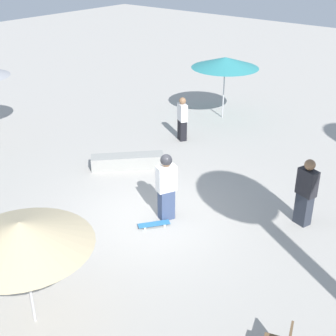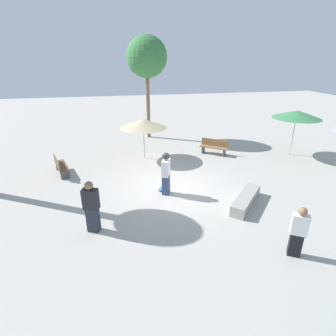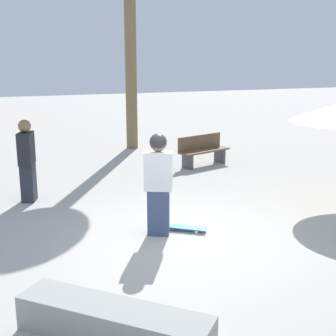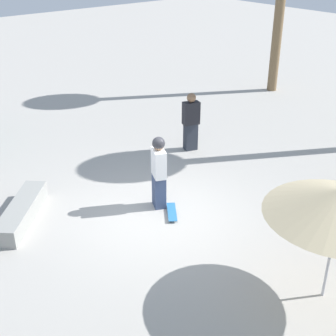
{
  "view_description": "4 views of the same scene",
  "coord_description": "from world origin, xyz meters",
  "px_view_note": "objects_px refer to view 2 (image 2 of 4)",
  "views": [
    {
      "loc": [
        -6.86,
        7.58,
        6.48
      ],
      "look_at": [
        0.03,
        -0.81,
        1.09
      ],
      "focal_mm": 50.0,
      "sensor_mm": 36.0,
      "label": 1
    },
    {
      "loc": [
        -2.23,
        -9.65,
        5.22
      ],
      "look_at": [
        -0.4,
        -0.78,
        1.36
      ],
      "focal_mm": 28.0,
      "sensor_mm": 36.0,
      "label": 2
    },
    {
      "loc": [
        6.93,
        -2.77,
        3.08
      ],
      "look_at": [
        -0.9,
        0.12,
        1.05
      ],
      "focal_mm": 50.0,
      "sensor_mm": 36.0,
      "label": 3
    },
    {
      "loc": [
        5.58,
        7.34,
        5.89
      ],
      "look_at": [
        -0.81,
        -0.45,
        0.8
      ],
      "focal_mm": 50.0,
      "sensor_mm": 36.0,
      "label": 4
    }
  ],
  "objects_px": {
    "shade_umbrella_tan": "(143,123)",
    "bystander_far": "(298,232)",
    "skateboard": "(164,187)",
    "palm_tree_center_left": "(147,57)",
    "bench_near": "(61,166)",
    "bystander_watching": "(92,207)",
    "skater_main": "(166,172)",
    "concrete_ledge": "(246,200)",
    "shade_umbrella_green": "(297,114)",
    "bench_far": "(214,147)"
  },
  "relations": [
    {
      "from": "shade_umbrella_green",
      "to": "bystander_far",
      "type": "relative_size",
      "value": 1.65
    },
    {
      "from": "skater_main",
      "to": "shade_umbrella_tan",
      "type": "xyz_separation_m",
      "value": [
        -0.37,
        4.32,
        0.99
      ]
    },
    {
      "from": "bench_near",
      "to": "shade_umbrella_green",
      "type": "relative_size",
      "value": 0.64
    },
    {
      "from": "bench_near",
      "to": "palm_tree_center_left",
      "type": "relative_size",
      "value": 0.25
    },
    {
      "from": "skater_main",
      "to": "bystander_far",
      "type": "bearing_deg",
      "value": -122.43
    },
    {
      "from": "concrete_ledge",
      "to": "bench_far",
      "type": "xyz_separation_m",
      "value": [
        0.86,
        5.64,
        0.22
      ]
    },
    {
      "from": "bench_near",
      "to": "shade_umbrella_green",
      "type": "height_order",
      "value": "shade_umbrella_green"
    },
    {
      "from": "skater_main",
      "to": "bench_far",
      "type": "bearing_deg",
      "value": -17.35
    },
    {
      "from": "skateboard",
      "to": "bench_far",
      "type": "bearing_deg",
      "value": -9.22
    },
    {
      "from": "skater_main",
      "to": "concrete_ledge",
      "type": "relative_size",
      "value": 0.9
    },
    {
      "from": "skater_main",
      "to": "concrete_ledge",
      "type": "distance_m",
      "value": 3.27
    },
    {
      "from": "concrete_ledge",
      "to": "skateboard",
      "type": "bearing_deg",
      "value": 144.73
    },
    {
      "from": "bench_near",
      "to": "shade_umbrella_green",
      "type": "bearing_deg",
      "value": 72.49
    },
    {
      "from": "bench_near",
      "to": "bystander_far",
      "type": "bearing_deg",
      "value": 27.06
    },
    {
      "from": "bench_near",
      "to": "shade_umbrella_tan",
      "type": "xyz_separation_m",
      "value": [
        4.18,
        1.41,
        1.53
      ]
    },
    {
      "from": "concrete_ledge",
      "to": "shade_umbrella_tan",
      "type": "height_order",
      "value": "shade_umbrella_tan"
    },
    {
      "from": "palm_tree_center_left",
      "to": "bystander_watching",
      "type": "relative_size",
      "value": 3.7
    },
    {
      "from": "palm_tree_center_left",
      "to": "shade_umbrella_tan",
      "type": "bearing_deg",
      "value": -101.23
    },
    {
      "from": "palm_tree_center_left",
      "to": "bystander_watching",
      "type": "height_order",
      "value": "palm_tree_center_left"
    },
    {
      "from": "bench_near",
      "to": "bystander_watching",
      "type": "relative_size",
      "value": 0.94
    },
    {
      "from": "shade_umbrella_tan",
      "to": "bystander_far",
      "type": "bearing_deg",
      "value": -69.58
    },
    {
      "from": "bench_near",
      "to": "bench_far",
      "type": "xyz_separation_m",
      "value": [
        8.21,
        1.22,
        0.0
      ]
    },
    {
      "from": "concrete_ledge",
      "to": "bystander_far",
      "type": "distance_m",
      "value": 2.88
    },
    {
      "from": "shade_umbrella_green",
      "to": "palm_tree_center_left",
      "type": "height_order",
      "value": "palm_tree_center_left"
    },
    {
      "from": "bystander_watching",
      "to": "bench_far",
      "type": "bearing_deg",
      "value": -118.83
    },
    {
      "from": "concrete_ledge",
      "to": "bench_near",
      "type": "relative_size",
      "value": 1.2
    },
    {
      "from": "bystander_far",
      "to": "bystander_watching",
      "type": "bearing_deg",
      "value": -170.78
    },
    {
      "from": "skateboard",
      "to": "palm_tree_center_left",
      "type": "relative_size",
      "value": 0.12
    },
    {
      "from": "bystander_watching",
      "to": "skater_main",
      "type": "bearing_deg",
      "value": -126.84
    },
    {
      "from": "concrete_ledge",
      "to": "palm_tree_center_left",
      "type": "xyz_separation_m",
      "value": [
        -2.36,
        9.89,
        4.97
      ]
    },
    {
      "from": "shade_umbrella_tan",
      "to": "skater_main",
      "type": "bearing_deg",
      "value": -85.14
    },
    {
      "from": "palm_tree_center_left",
      "to": "concrete_ledge",
      "type": "bearing_deg",
      "value": -76.57
    },
    {
      "from": "shade_umbrella_tan",
      "to": "bystander_far",
      "type": "relative_size",
      "value": 1.6
    },
    {
      "from": "shade_umbrella_green",
      "to": "bystander_far",
      "type": "bearing_deg",
      "value": -124.15
    },
    {
      "from": "bench_near",
      "to": "shade_umbrella_tan",
      "type": "bearing_deg",
      "value": 89.96
    },
    {
      "from": "concrete_ledge",
      "to": "bystander_far",
      "type": "height_order",
      "value": "bystander_far"
    },
    {
      "from": "bench_far",
      "to": "concrete_ledge",
      "type": "bearing_deg",
      "value": 118.43
    },
    {
      "from": "concrete_ledge",
      "to": "bystander_far",
      "type": "bearing_deg",
      "value": -89.08
    },
    {
      "from": "skateboard",
      "to": "bench_near",
      "type": "xyz_separation_m",
      "value": [
        -4.55,
        2.43,
        0.37
      ]
    },
    {
      "from": "skateboard",
      "to": "bench_near",
      "type": "bearing_deg",
      "value": 97.72
    },
    {
      "from": "concrete_ledge",
      "to": "bystander_watching",
      "type": "bearing_deg",
      "value": -175.04
    },
    {
      "from": "concrete_ledge",
      "to": "bench_far",
      "type": "bearing_deg",
      "value": 81.35
    },
    {
      "from": "bench_near",
      "to": "bystander_watching",
      "type": "xyz_separation_m",
      "value": [
        1.77,
        -4.9,
        0.45
      ]
    },
    {
      "from": "bench_near",
      "to": "shade_umbrella_green",
      "type": "xyz_separation_m",
      "value": [
        12.47,
        0.24,
        1.91
      ]
    },
    {
      "from": "bench_far",
      "to": "palm_tree_center_left",
      "type": "bearing_deg",
      "value": -15.8
    },
    {
      "from": "skateboard",
      "to": "palm_tree_center_left",
      "type": "height_order",
      "value": "palm_tree_center_left"
    },
    {
      "from": "bench_near",
      "to": "palm_tree_center_left",
      "type": "xyz_separation_m",
      "value": [
        4.99,
        5.48,
        4.75
      ]
    },
    {
      "from": "skater_main",
      "to": "shade_umbrella_tan",
      "type": "bearing_deg",
      "value": 29.03
    },
    {
      "from": "concrete_ledge",
      "to": "shade_umbrella_tan",
      "type": "bearing_deg",
      "value": 118.6
    },
    {
      "from": "skateboard",
      "to": "bystander_far",
      "type": "relative_size",
      "value": 0.49
    }
  ]
}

